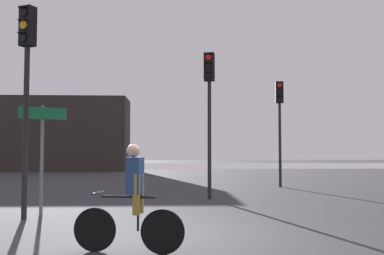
{
  "coord_description": "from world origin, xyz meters",
  "views": [
    {
      "loc": [
        -0.11,
        -7.59,
        1.53
      ],
      "look_at": [
        0.5,
        5.0,
        2.2
      ],
      "focal_mm": 40.0,
      "sensor_mm": 36.0,
      "label": 1
    }
  ],
  "objects": [
    {
      "name": "direction_sign_post",
      "position": [
        -3.19,
        2.75,
        1.7
      ],
      "size": [
        1.01,
        0.5,
        2.6
      ],
      "rotation": [
        0.0,
        0.0,
        3.59
      ],
      "color": "slate",
      "rests_on": "ground"
    },
    {
      "name": "cyclist",
      "position": [
        -0.69,
        -1.13,
        0.82
      ],
      "size": [
        1.68,
        0.53,
        1.62
      ],
      "rotation": [
        0.0,
        0.0,
        1.36
      ],
      "color": "black",
      "rests_on": "ground"
    },
    {
      "name": "traffic_light_far_right",
      "position": [
        4.42,
        10.03,
        3.07
      ],
      "size": [
        0.35,
        0.37,
        4.41
      ],
      "rotation": [
        0.0,
        0.0,
        3.0
      ],
      "color": "black",
      "rests_on": "ground"
    },
    {
      "name": "traffic_light_near_left",
      "position": [
        -3.35,
        2.05,
        3.29
      ],
      "size": [
        0.39,
        0.41,
        4.76
      ],
      "rotation": [
        0.0,
        0.0,
        2.67
      ],
      "color": "black",
      "rests_on": "ground"
    },
    {
      "name": "ground_plane",
      "position": [
        0.0,
        0.0,
        0.0
      ],
      "size": [
        120.0,
        120.0,
        0.0
      ],
      "primitive_type": "plane",
      "color": "#333338"
    },
    {
      "name": "traffic_light_center",
      "position": [
        1.09,
        5.83,
        3.21
      ],
      "size": [
        0.37,
        0.39,
        4.63
      ],
      "rotation": [
        0.0,
        0.0,
        2.86
      ],
      "color": "black",
      "rests_on": "ground"
    },
    {
      "name": "water_strip",
      "position": [
        0.0,
        35.39,
        0.0
      ],
      "size": [
        80.0,
        16.0,
        0.01
      ],
      "primitive_type": "cube",
      "color": "gray",
      "rests_on": "ground"
    },
    {
      "name": "distant_building",
      "position": [
        -11.38,
        25.39,
        2.75
      ],
      "size": [
        15.84,
        4.0,
        5.5
      ],
      "primitive_type": "cube",
      "color": "#2D2823",
      "rests_on": "ground"
    }
  ]
}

